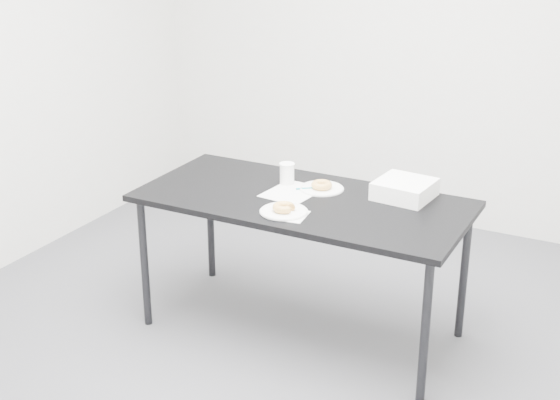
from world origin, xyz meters
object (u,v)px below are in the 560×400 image
at_px(pen, 309,188).
at_px(plate_far, 322,189).
at_px(bakery_box, 405,189).
at_px(donut_near, 284,207).
at_px(plate_near, 284,211).
at_px(donut_far, 322,185).
at_px(scorecard, 292,192).
at_px(coffee_cup, 287,173).
at_px(table, 303,209).

bearing_deg(pen, plate_far, -6.50).
bearing_deg(bakery_box, donut_near, -128.64).
bearing_deg(plate_near, donut_far, 85.92).
bearing_deg(donut_near, pen, 94.86).
relative_size(scorecard, donut_near, 2.72).
xyz_separation_m(donut_far, coffee_cup, (-0.20, -0.01, 0.03)).
relative_size(table, bakery_box, 6.21).
relative_size(donut_near, bakery_box, 0.41).
distance_m(table, coffee_cup, 0.26).
xyz_separation_m(scorecard, plate_near, (0.09, -0.27, 0.01)).
relative_size(plate_near, bakery_box, 0.87).
distance_m(pen, donut_near, 0.35).
xyz_separation_m(table, plate_far, (0.03, 0.16, 0.06)).
distance_m(scorecard, plate_near, 0.28).
xyz_separation_m(table, coffee_cup, (-0.17, 0.15, 0.12)).
xyz_separation_m(scorecard, pen, (0.06, 0.08, 0.01)).
bearing_deg(pen, table, -115.34).
bearing_deg(donut_near, bakery_box, 45.99).
relative_size(pen, plate_near, 0.59).
relative_size(plate_near, donut_far, 2.15).
bearing_deg(donut_far, table, -100.78).
distance_m(scorecard, donut_near, 0.28).
relative_size(pen, donut_far, 1.28).
height_order(coffee_cup, bakery_box, coffee_cup).
bearing_deg(scorecard, donut_far, 50.62).
bearing_deg(donut_far, pen, -150.02).
relative_size(donut_near, donut_far, 1.01).
height_order(plate_near, donut_near, donut_near).
xyz_separation_m(pen, plate_near, (0.03, -0.35, -0.00)).
relative_size(table, coffee_cup, 14.60).
height_order(table, donut_far, donut_far).
height_order(donut_near, bakery_box, bakery_box).
height_order(plate_near, donut_far, donut_far).
bearing_deg(plate_near, plate_far, 85.92).
bearing_deg(donut_near, table, 91.03).
relative_size(pen, plate_far, 0.60).
bearing_deg(table, scorecard, 149.64).
bearing_deg(plate_near, coffee_cup, 114.94).
xyz_separation_m(pen, donut_far, (0.06, 0.03, 0.02)).
height_order(pen, donut_near, donut_near).
distance_m(pen, plate_near, 0.35).
bearing_deg(pen, bakery_box, -22.56).
distance_m(table, plate_near, 0.23).
xyz_separation_m(plate_near, donut_near, (0.00, -0.00, 0.02)).
relative_size(scorecard, donut_far, 2.75).
bearing_deg(plate_near, donut_near, -63.43).
relative_size(table, donut_far, 15.35).
bearing_deg(donut_far, coffee_cup, -177.64).
bearing_deg(donut_near, plate_far, 85.92).
distance_m(plate_far, coffee_cup, 0.21).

